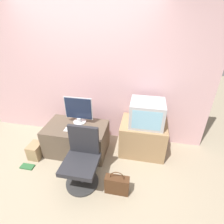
{
  "coord_description": "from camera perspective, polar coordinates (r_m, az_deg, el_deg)",
  "views": [
    {
      "loc": [
        1.03,
        -1.6,
        2.26
      ],
      "look_at": [
        0.54,
        0.92,
        0.79
      ],
      "focal_mm": 28.0,
      "sensor_mm": 36.0,
      "label": 1
    }
  ],
  "objects": [
    {
      "name": "ground_plane",
      "position": [
        2.96,
        -14.88,
        -21.48
      ],
      "size": [
        12.0,
        12.0,
        0.0
      ],
      "primitive_type": "plane",
      "color": "tan"
    },
    {
      "name": "wall_back",
      "position": [
        3.25,
        -8.2,
        12.32
      ],
      "size": [
        4.4,
        0.05,
        2.6
      ],
      "color": "beige",
      "rests_on": "ground_plane"
    },
    {
      "name": "desk",
      "position": [
        3.26,
        -11.36,
        -8.55
      ],
      "size": [
        1.07,
        0.65,
        0.54
      ],
      "color": "brown",
      "rests_on": "ground_plane"
    },
    {
      "name": "side_stand",
      "position": [
        3.23,
        9.96,
        -8.06
      ],
      "size": [
        0.79,
        0.6,
        0.6
      ],
      "color": "#A37F56",
      "rests_on": "ground_plane"
    },
    {
      "name": "main_monitor",
      "position": [
        3.08,
        -10.85,
        0.43
      ],
      "size": [
        0.49,
        0.23,
        0.49
      ],
      "color": "silver",
      "rests_on": "desk"
    },
    {
      "name": "keyboard",
      "position": [
        3.0,
        -12.51,
        -5.81
      ],
      "size": [
        0.31,
        0.11,
        0.01
      ],
      "color": "white",
      "rests_on": "desk"
    },
    {
      "name": "mouse",
      "position": [
        2.9,
        -8.56,
        -6.53
      ],
      "size": [
        0.07,
        0.04,
        0.03
      ],
      "color": "silver",
      "rests_on": "desk"
    },
    {
      "name": "crt_tv",
      "position": [
        2.93,
        11.34,
        -0.39
      ],
      "size": [
        0.55,
        0.47,
        0.42
      ],
      "color": "#B7B7BC",
      "rests_on": "side_stand"
    },
    {
      "name": "office_chair",
      "position": [
        2.66,
        -9.86,
        -15.53
      ],
      "size": [
        0.49,
        0.49,
        0.89
      ],
      "color": "#333333",
      "rests_on": "ground_plane"
    },
    {
      "name": "cardboard_box_lower",
      "position": [
        3.44,
        -23.63,
        -11.44
      ],
      "size": [
        0.2,
        0.27,
        0.27
      ],
      "color": "#A3845B",
      "rests_on": "ground_plane"
    },
    {
      "name": "handbag",
      "position": [
        2.66,
        1.63,
        -22.62
      ],
      "size": [
        0.34,
        0.12,
        0.41
      ],
      "color": "#4C2D19",
      "rests_on": "ground_plane"
    },
    {
      "name": "book",
      "position": [
        3.38,
        -25.9,
        -15.73
      ],
      "size": [
        0.22,
        0.11,
        0.02
      ],
      "color": "#2D6638",
      "rests_on": "ground_plane"
    }
  ]
}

